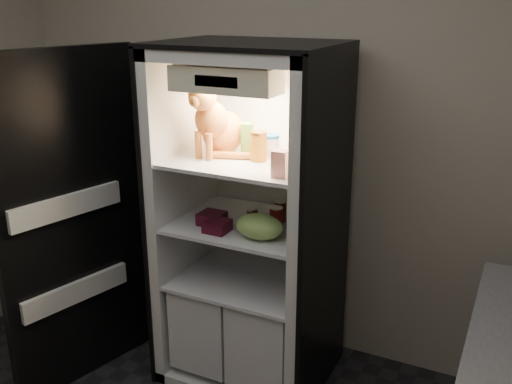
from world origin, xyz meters
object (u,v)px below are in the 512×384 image
parmesan_shaker (247,139)px  soda_can_c (276,219)px  refrigerator (252,243)px  berry_box_left (212,218)px  tabby_cat (218,124)px  soda_can_a (280,211)px  grape_bag (259,227)px  salsa_jar (258,146)px  condiment_jar (252,215)px  pepper_jar (301,141)px  mayo_tub (271,146)px  berry_box_right (217,226)px  cream_carton (281,163)px  soda_can_b (297,220)px

parmesan_shaker → soda_can_c: 0.44m
refrigerator → berry_box_left: size_ratio=14.98×
soda_can_c → berry_box_left: bearing=-169.7°
tabby_cat → soda_can_a: 0.57m
soda_can_c → grape_bag: bearing=-106.8°
salsa_jar → soda_can_a: 0.39m
salsa_jar → soda_can_a: (0.09, 0.09, -0.37)m
salsa_jar → condiment_jar: 0.39m
pepper_jar → grape_bag: (-0.10, -0.28, -0.38)m
soda_can_c → mayo_tub: bearing=124.2°
refrigerator → berry_box_right: (-0.08, -0.25, 0.18)m
cream_carton → soda_can_b: bearing=90.4°
cream_carton → soda_can_a: (-0.13, 0.29, -0.36)m
salsa_jar → soda_can_c: salsa_jar is taller
mayo_tub → soda_can_a: bearing=-8.9°
soda_can_c → cream_carton: bearing=-60.2°
cream_carton → soda_can_a: cream_carton is taller
condiment_jar → grape_bag: 0.21m
condiment_jar → grape_bag: (0.12, -0.17, 0.02)m
mayo_tub → pepper_jar: pepper_jar is taller
condiment_jar → berry_box_right: (-0.11, -0.19, -0.01)m
mayo_tub → condiment_jar: bearing=-124.8°
soda_can_b → soda_can_c: bearing=-147.9°
parmesan_shaker → mayo_tub: bearing=18.6°
condiment_jar → berry_box_right: 0.22m
cream_carton → soda_can_a: size_ratio=1.11×
soda_can_b → mayo_tub: bearing=156.1°
parmesan_shaker → grape_bag: size_ratio=0.71×
mayo_tub → salsa_jar: salsa_jar is taller
mayo_tub → cream_carton: bearing=-58.1°
cream_carton → soda_can_b: size_ratio=1.13×
parmesan_shaker → condiment_jar: (0.06, -0.05, -0.40)m
soda_can_a → berry_box_left: (-0.31, -0.19, -0.03)m
tabby_cat → mayo_tub: (0.27, 0.08, -0.10)m
tabby_cat → parmesan_shaker: bearing=21.9°
cream_carton → grape_bag: (-0.13, 0.04, -0.35)m
grape_bag → soda_can_b: bearing=54.4°
soda_can_c → condiment_jar: size_ratio=1.58×
salsa_jar → berry_box_left: 0.46m
condiment_jar → berry_box_left: condiment_jar is taller
cream_carton → berry_box_right: 0.53m
tabby_cat → soda_can_b: 0.65m
tabby_cat → salsa_jar: 0.26m
mayo_tub → soda_can_b: 0.41m
salsa_jar → pepper_jar: 0.22m
parmesan_shaker → berry_box_left: parmesan_shaker is taller
pepper_jar → soda_can_b: size_ratio=1.73×
mayo_tub → soda_can_a: (0.06, -0.01, -0.35)m
refrigerator → soda_can_a: refrigerator is taller
mayo_tub → pepper_jar: (0.16, 0.02, 0.04)m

